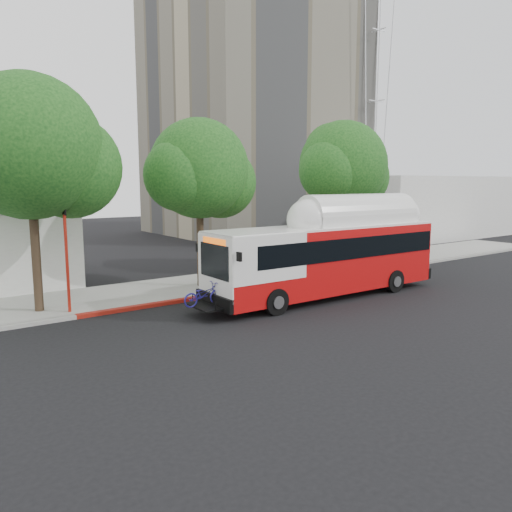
# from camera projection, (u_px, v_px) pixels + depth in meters

# --- Properties ---
(ground) EXTENTS (120.00, 120.00, 0.00)m
(ground) POSITION_uv_depth(u_px,v_px,m) (290.00, 309.00, 21.63)
(ground) COLOR black
(ground) RESTS_ON ground
(sidewalk) EXTENTS (60.00, 5.00, 0.15)m
(sidewalk) POSITION_uv_depth(u_px,v_px,m) (213.00, 283.00, 26.81)
(sidewalk) COLOR gray
(sidewalk) RESTS_ON ground
(curb_strip) EXTENTS (60.00, 0.30, 0.15)m
(curb_strip) POSITION_uv_depth(u_px,v_px,m) (240.00, 291.00, 24.74)
(curb_strip) COLOR gray
(curb_strip) RESTS_ON ground
(red_curb_segment) EXTENTS (10.00, 0.32, 0.16)m
(red_curb_segment) POSITION_uv_depth(u_px,v_px,m) (186.00, 300.00, 22.99)
(red_curb_segment) COLOR maroon
(red_curb_segment) RESTS_ON ground
(street_tree_left) EXTENTS (6.67, 5.80, 9.74)m
(street_tree_left) POSITION_uv_depth(u_px,v_px,m) (41.00, 153.00, 20.14)
(street_tree_left) COLOR #2D2116
(street_tree_left) RESTS_ON ground
(street_tree_mid) EXTENTS (5.75, 5.00, 8.62)m
(street_tree_mid) POSITION_uv_depth(u_px,v_px,m) (206.00, 173.00, 25.26)
(street_tree_mid) COLOR #2D2116
(street_tree_mid) RESTS_ON ground
(street_tree_right) EXTENTS (6.21, 5.40, 9.18)m
(street_tree_right) POSITION_uv_depth(u_px,v_px,m) (347.00, 169.00, 30.89)
(street_tree_right) COLOR #2D2116
(street_tree_right) RESTS_ON ground
(apartment_tower) EXTENTS (18.00, 18.00, 37.00)m
(apartment_tower) POSITION_uv_depth(u_px,v_px,m) (252.00, 64.00, 51.92)
(apartment_tower) COLOR tan
(apartment_tower) RESTS_ON ground
(horizon_block) EXTENTS (20.00, 12.00, 6.00)m
(horizon_block) POSITION_uv_depth(u_px,v_px,m) (414.00, 206.00, 51.46)
(horizon_block) COLOR silver
(horizon_block) RESTS_ON ground
(comms_tower) EXTENTS (2.80, 2.80, 40.00)m
(comms_tower) POSITION_uv_depth(u_px,v_px,m) (379.00, 30.00, 48.23)
(comms_tower) COLOR silver
(comms_tower) RESTS_ON ground
(transit_bus) EXTENTS (13.28, 2.95, 3.92)m
(transit_bus) POSITION_uv_depth(u_px,v_px,m) (328.00, 259.00, 23.72)
(transit_bus) COLOR #BA0C0D
(transit_bus) RESTS_ON ground
(signal_pole) EXTENTS (0.12, 0.42, 4.39)m
(signal_pole) POSITION_uv_depth(u_px,v_px,m) (67.00, 261.00, 20.27)
(signal_pole) COLOR #A41E11
(signal_pole) RESTS_ON ground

